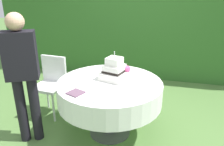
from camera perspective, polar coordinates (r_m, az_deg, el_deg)
ground_plane at (r=3.11m, az=-0.55°, el=-14.97°), size 20.00×20.00×0.00m
foliage_hedge at (r=4.87m, az=6.64°, el=14.01°), size 6.08×0.69×2.47m
cake_table at (r=2.80m, az=-0.60°, el=-4.89°), size 1.31×1.31×0.75m
wedding_cake at (r=2.77m, az=0.76°, el=0.55°), size 0.38×0.37×0.37m
serving_plate_near at (r=2.47m, az=-4.72°, el=-4.94°), size 0.10×0.10×0.01m
serving_plate_far at (r=2.30m, az=-3.82°, el=-7.00°), size 0.12×0.12×0.01m
serving_plate_left at (r=2.63m, az=6.90°, el=-3.28°), size 0.14×0.14×0.01m
napkin_stack at (r=2.47m, az=-9.39°, el=-5.07°), size 0.21×0.21×0.01m
garden_chair at (r=3.43m, az=-15.41°, el=-1.77°), size 0.43×0.43×0.89m
standing_person at (r=2.74m, az=-22.10°, el=0.27°), size 0.41×0.34×1.60m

